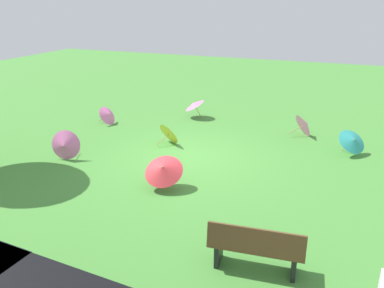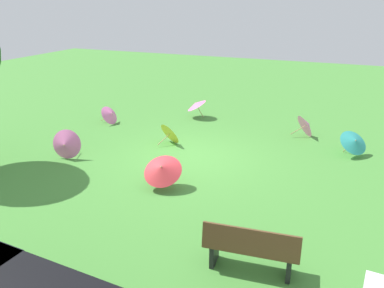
# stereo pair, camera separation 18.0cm
# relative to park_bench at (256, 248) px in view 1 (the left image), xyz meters

# --- Properties ---
(ground) EXTENTS (40.00, 40.00, 0.00)m
(ground) POSITION_rel_park_bench_xyz_m (2.91, -4.26, -0.47)
(ground) COLOR #478C38
(park_bench) EXTENTS (1.64, 0.63, 0.90)m
(park_bench) POSITION_rel_park_bench_xyz_m (0.00, 0.00, 0.00)
(park_bench) COLOR brown
(park_bench) RESTS_ON ground
(parasol_pink_0) EXTENTS (0.91, 0.95, 0.79)m
(parasol_pink_0) POSITION_rel_park_bench_xyz_m (0.07, -7.53, -0.07)
(parasol_pink_0) COLOR tan
(parasol_pink_0) RESTS_ON ground
(parasol_teal_0) EXTENTS (1.08, 1.08, 0.77)m
(parasol_teal_0) POSITION_rel_park_bench_xyz_m (-1.44, -6.24, -0.01)
(parasol_teal_0) COLOR tan
(parasol_teal_0) RESTS_ON ground
(parasol_pink_1) EXTENTS (0.91, 0.84, 0.87)m
(parasol_pink_1) POSITION_rel_park_bench_xyz_m (6.17, -2.84, -0.03)
(parasol_pink_1) COLOR tan
(parasol_pink_1) RESTS_ON ground
(parasol_red_0) EXTENTS (1.03, 0.99, 0.85)m
(parasol_red_0) POSITION_rel_park_bench_xyz_m (2.77, -2.23, 0.05)
(parasol_red_0) COLOR tan
(parasol_red_0) RESTS_ON ground
(parasol_pink_2) EXTENTS (0.97, 1.00, 0.77)m
(parasol_pink_2) POSITION_rel_park_bench_xyz_m (4.30, -8.14, 0.06)
(parasol_pink_2) COLOR tan
(parasol_pink_2) RESTS_ON ground
(parasol_yellow_0) EXTENTS (0.91, 0.86, 0.73)m
(parasol_yellow_0) POSITION_rel_park_bench_xyz_m (3.94, -5.14, -0.10)
(parasol_yellow_0) COLOR tan
(parasol_yellow_0) RESTS_ON ground
(parasol_pink_3) EXTENTS (0.75, 0.75, 0.70)m
(parasol_pink_3) POSITION_rel_park_bench_xyz_m (6.90, -6.20, -0.12)
(parasol_pink_3) COLOR tan
(parasol_pink_3) RESTS_ON ground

